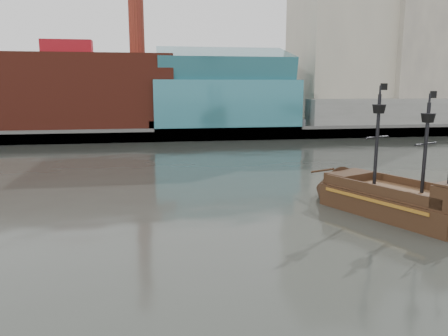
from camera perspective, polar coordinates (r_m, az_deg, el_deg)
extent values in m
plane|color=#292C26|center=(26.45, 3.55, -13.34)|extent=(400.00, 400.00, 0.00)
cube|color=slate|center=(116.07, -6.73, 5.75)|extent=(220.00, 60.00, 2.00)
cube|color=#4C4C49|center=(86.72, -5.76, 4.34)|extent=(220.00, 1.00, 2.60)
cube|color=maroon|center=(96.95, -19.51, 9.31)|extent=(42.00, 18.00, 15.00)
cube|color=#2E6E7A|center=(94.89, -0.03, 8.38)|extent=(30.00, 16.00, 10.00)
cube|color=#ADA58F|center=(114.00, 14.87, 17.48)|extent=(20.00, 22.00, 46.00)
cube|color=#A19987|center=(118.53, 23.83, 14.73)|extent=(18.00, 18.00, 38.00)
cube|color=#ADA58F|center=(133.83, 15.91, 17.66)|extent=(24.00, 20.00, 52.00)
cube|color=slate|center=(104.47, 21.54, 6.75)|extent=(40.00, 6.00, 6.00)
cylinder|color=maroon|center=(99.08, -11.47, 20.47)|extent=(3.20, 3.20, 22.00)
cube|color=#2E6E7A|center=(94.91, -0.03, 13.21)|extent=(28.00, 14.94, 8.78)
cube|color=black|center=(39.61, 21.30, -4.93)|extent=(9.57, 13.11, 2.62)
cube|color=#4E2F1C|center=(39.26, 21.44, -2.87)|extent=(8.62, 11.80, 0.30)
cube|color=black|center=(42.05, 16.08, -1.19)|extent=(4.91, 3.97, 1.01)
cylinder|color=black|center=(38.79, 19.34, 3.25)|extent=(0.37, 0.37, 7.87)
cylinder|color=black|center=(38.39, 24.82, 2.34)|extent=(0.37, 0.37, 7.27)
cone|color=black|center=(38.56, 19.59, 7.27)|extent=(1.47, 1.47, 0.71)
cone|color=black|center=(38.15, 25.10, 5.94)|extent=(1.47, 1.47, 0.71)
cube|color=black|center=(38.88, 20.16, 9.94)|extent=(0.84, 0.40, 0.56)
cube|color=black|center=(38.47, 25.67, 8.64)|extent=(0.84, 0.40, 0.56)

